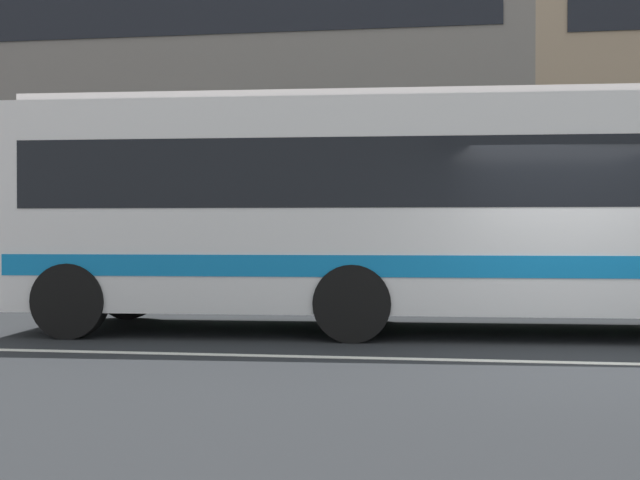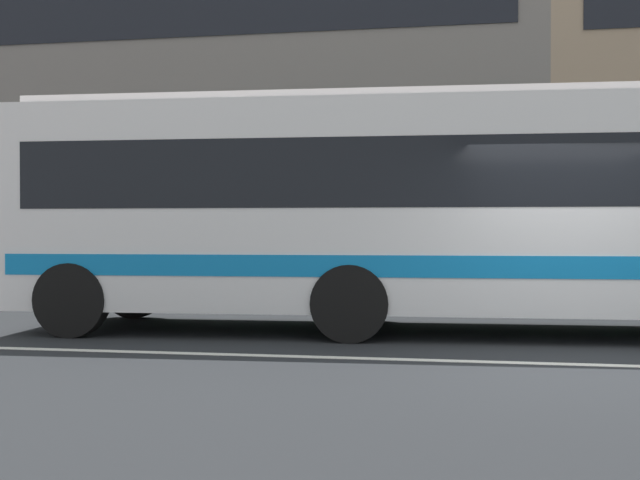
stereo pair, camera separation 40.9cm
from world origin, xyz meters
The scene contains 5 objects.
ground_plane centered at (0.00, 0.00, 0.00)m, with size 160.00×160.00×0.00m, color #232629.
lane_centre_line centered at (0.00, 0.00, 0.00)m, with size 60.00×0.16×0.01m, color silver.
hedge_row_far centered at (-3.92, 6.23, 0.47)m, with size 14.93×1.10×0.94m, color #225C27.
apartment_block_left centered at (-8.98, 15.75, 6.86)m, with size 19.63×8.72×13.73m.
transit_bus centered at (-2.13, 2.44, 1.81)m, with size 10.94×3.05×3.28m.
Camera 1 is at (-1.74, -8.86, 1.44)m, focal length 44.47 mm.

